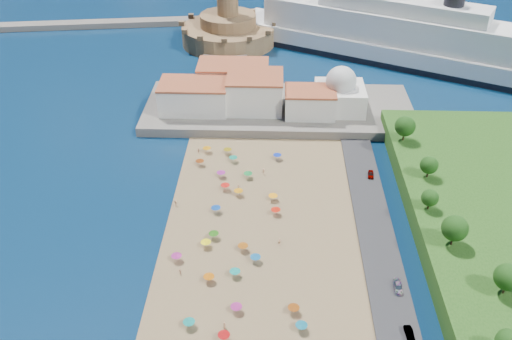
{
  "coord_description": "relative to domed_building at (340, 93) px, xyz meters",
  "views": [
    {
      "loc": [
        8.46,
        -100.29,
        89.78
      ],
      "look_at": [
        4.0,
        25.0,
        8.0
      ],
      "focal_mm": 40.0,
      "sensor_mm": 36.0,
      "label": 1
    }
  ],
  "objects": [
    {
      "name": "beachgoers",
      "position": [
        -33.6,
        -71.82,
        -7.83
      ],
      "size": [
        30.75,
        97.48,
        1.88
      ],
      "color": "tan",
      "rests_on": "beach"
    },
    {
      "name": "cruise_ship",
      "position": [
        27.74,
        50.49,
        0.23
      ],
      "size": [
        136.54,
        83.01,
        31.09
      ],
      "color": "black",
      "rests_on": "ground"
    },
    {
      "name": "terrace",
      "position": [
        -20.0,
        2.0,
        -7.47
      ],
      "size": [
        90.0,
        36.0,
        3.0
      ],
      "primitive_type": "cube",
      "color": "#59544C",
      "rests_on": "ground"
    },
    {
      "name": "jetty",
      "position": [
        -42.0,
        37.0,
        -7.77
      ],
      "size": [
        18.0,
        70.0,
        2.4
      ],
      "primitive_type": "cube",
      "color": "#59544C",
      "rests_on": "ground"
    },
    {
      "name": "parked_cars",
      "position": [
        6.0,
        -79.92,
        -7.61
      ],
      "size": [
        2.06,
        72.39,
        1.37
      ],
      "color": "gray",
      "rests_on": "promenade"
    },
    {
      "name": "fortress",
      "position": [
        -42.0,
        67.0,
        -2.29
      ],
      "size": [
        40.0,
        40.0,
        32.4
      ],
      "color": "olive",
      "rests_on": "ground"
    },
    {
      "name": "ground",
      "position": [
        -30.0,
        -71.0,
        -8.97
      ],
      "size": [
        700.0,
        700.0,
        0.0
      ],
      "primitive_type": "plane",
      "color": "#071938",
      "rests_on": "ground"
    },
    {
      "name": "hillside_trees",
      "position": [
        18.9,
        -77.45,
        1.22
      ],
      "size": [
        17.44,
        110.46,
        7.63
      ],
      "color": "#382314",
      "rests_on": "hillside"
    },
    {
      "name": "beach_parasols",
      "position": [
        -30.72,
        -79.68,
        -6.83
      ],
      "size": [
        30.69,
        112.42,
        2.2
      ],
      "color": "gray",
      "rests_on": "beach"
    },
    {
      "name": "waterfront_buildings",
      "position": [
        -33.05,
        2.64,
        -1.1
      ],
      "size": [
        57.0,
        29.0,
        11.0
      ],
      "color": "silver",
      "rests_on": "terrace"
    },
    {
      "name": "domed_building",
      "position": [
        0.0,
        0.0,
        0.0
      ],
      "size": [
        16.0,
        16.0,
        15.0
      ],
      "color": "silver",
      "rests_on": "terrace"
    },
    {
      "name": "breakwater",
      "position": [
        -140.0,
        82.0,
        -7.67
      ],
      "size": [
        199.03,
        34.77,
        2.6
      ],
      "primitive_type": "cube",
      "rotation": [
        0.0,
        0.0,
        0.14
      ],
      "color": "#59544C",
      "rests_on": "ground"
    }
  ]
}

